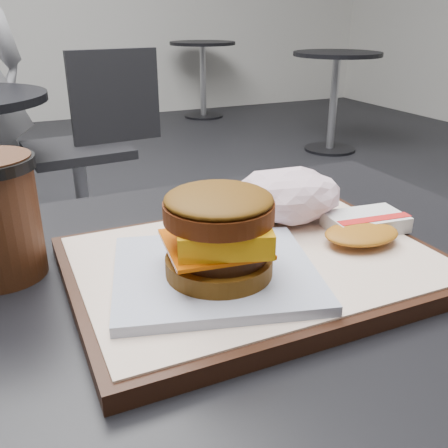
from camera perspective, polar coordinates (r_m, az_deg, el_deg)
customer_table at (r=0.64m, az=-0.16°, el=-20.49°), size 0.80×0.60×0.77m
serving_tray at (r=0.53m, az=3.65°, el=-4.64°), size 0.38×0.28×0.02m
breakfast_sandwich at (r=0.46m, az=-0.67°, el=-2.19°), size 0.23×0.21×0.09m
hash_brown at (r=0.59m, az=15.68°, el=-0.32°), size 0.12×0.10×0.02m
crumpled_wrapper at (r=0.61m, az=7.26°, el=3.25°), size 0.14×0.11×0.06m
neighbor_chair at (r=2.33m, az=-14.94°, el=9.56°), size 0.62×0.46×0.88m
bg_table_near at (r=4.04m, az=12.63°, el=16.00°), size 0.66×0.66×0.75m
bg_table_far at (r=5.33m, az=-2.45°, el=18.10°), size 0.66×0.66×0.75m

